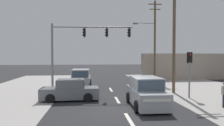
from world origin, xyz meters
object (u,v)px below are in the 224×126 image
at_px(pedestal_signal_right_kerb, 190,67).
at_px(suv_crossing_left, 146,93).
at_px(suv_receding_far, 81,79).
at_px(utility_pole_midground_right, 174,29).
at_px(utility_pole_background_right, 154,38).
at_px(sedan_oncoming_near, 70,91).
at_px(traffic_signal_mast, 80,43).

xyz_separation_m(pedestal_signal_right_kerb, suv_crossing_left, (-4.04, -2.41, -1.53)).
bearing_deg(suv_receding_far, utility_pole_midground_right, -26.84).
height_order(utility_pole_midground_right, utility_pole_background_right, utility_pole_midground_right).
bearing_deg(sedan_oncoming_near, utility_pole_background_right, 49.64).
bearing_deg(utility_pole_midground_right, sedan_oncoming_near, -165.30).
xyz_separation_m(utility_pole_midground_right, suv_crossing_left, (-3.73, -4.81, -4.77)).
distance_m(traffic_signal_mast, sedan_oncoming_near, 4.45).
xyz_separation_m(suv_crossing_left, sedan_oncoming_near, (-5.08, 2.50, -0.18)).
relative_size(utility_pole_midground_right, suv_crossing_left, 2.38).
height_order(utility_pole_background_right, pedestal_signal_right_kerb, utility_pole_background_right).
height_order(utility_pole_background_right, traffic_signal_mast, utility_pole_background_right).
xyz_separation_m(suv_receding_far, sedan_oncoming_near, (-0.53, -6.50, -0.18)).
bearing_deg(sedan_oncoming_near, suv_crossing_left, -26.21).
relative_size(pedestal_signal_right_kerb, sedan_oncoming_near, 0.83).
xyz_separation_m(pedestal_signal_right_kerb, suv_receding_far, (-8.58, 6.59, -1.53)).
bearing_deg(suv_crossing_left, utility_pole_midground_right, 52.19).
height_order(pedestal_signal_right_kerb, sedan_oncoming_near, pedestal_signal_right_kerb).
xyz_separation_m(traffic_signal_mast, suv_receding_far, (-0.14, 4.04, -3.47)).
height_order(pedestal_signal_right_kerb, suv_crossing_left, pedestal_signal_right_kerb).
height_order(utility_pole_midground_right, sedan_oncoming_near, utility_pole_midground_right).
relative_size(suv_crossing_left, suv_receding_far, 0.99).
height_order(utility_pole_midground_right, pedestal_signal_right_kerb, utility_pole_midground_right).
bearing_deg(utility_pole_background_right, suv_receding_far, -151.76).
bearing_deg(suv_crossing_left, suv_receding_far, 116.79).
bearing_deg(utility_pole_background_right, utility_pole_midground_right, -95.64).
xyz_separation_m(utility_pole_midground_right, suv_receding_far, (-8.28, 4.19, -4.77)).
height_order(traffic_signal_mast, suv_receding_far, traffic_signal_mast).
height_order(suv_receding_far, sedan_oncoming_near, suv_receding_far).
bearing_deg(pedestal_signal_right_kerb, utility_pole_background_right, 87.06).
bearing_deg(suv_receding_far, suv_crossing_left, -63.21).
relative_size(utility_pole_background_right, pedestal_signal_right_kerb, 2.92).
distance_m(utility_pole_midground_right, traffic_signal_mast, 8.24).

